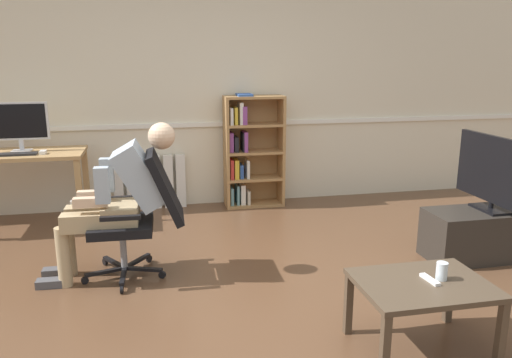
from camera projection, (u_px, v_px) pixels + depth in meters
The scene contains 15 objects.
ground_plane at pixel (260, 311), 3.36m from camera, with size 18.00×18.00×0.00m, color brown.
back_wall at pixel (209, 85), 5.55m from camera, with size 12.00×0.13×2.70m.
computer_desk at pixel (16, 164), 4.85m from camera, with size 1.28×0.63×0.76m.
imac_monitor at pixel (19, 123), 4.84m from camera, with size 0.54×0.14×0.48m.
keyboard at pixel (12, 154), 4.69m from camera, with size 0.43×0.12×0.02m, color black.
computer_mouse at pixel (43, 152), 4.76m from camera, with size 0.06×0.10×0.03m, color white.
bookshelf at pixel (249, 152), 5.61m from camera, with size 0.66×0.29×1.26m.
radiator at pixel (150, 182), 5.56m from camera, with size 0.78×0.08×0.60m.
office_chair at pixel (141, 210), 3.79m from camera, with size 0.79×0.61×0.98m.
person_seated at pixel (118, 196), 3.74m from camera, with size 1.06×0.40×1.19m.
tv_stand at pixel (488, 234), 4.22m from camera, with size 1.05×0.42×0.41m.
tv_screen at pixel (495, 172), 4.09m from camera, with size 0.20×0.92×0.62m.
coffee_table at pixel (423, 291), 2.84m from camera, with size 0.74×0.55×0.42m.
drinking_glass at pixel (442, 271), 2.85m from camera, with size 0.07×0.07×0.10m, color silver.
spare_remote at pixel (430, 280), 2.84m from camera, with size 0.04×0.15×0.02m, color white.
Camera 1 is at (-0.66, -2.97, 1.66)m, focal length 35.12 mm.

